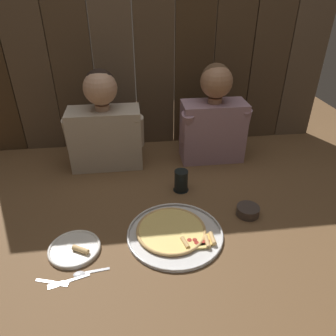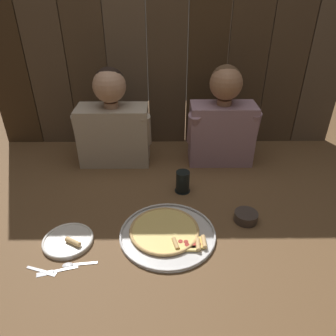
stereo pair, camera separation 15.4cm
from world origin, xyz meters
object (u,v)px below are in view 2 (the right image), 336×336
at_px(dinner_plate, 68,240).
at_px(diner_right, 223,120).
at_px(pizza_tray, 167,233).
at_px(dipping_bowl, 246,216).
at_px(drinking_glass, 183,182).
at_px(diner_left, 113,122).

relative_size(dinner_plate, diner_right, 0.37).
height_order(pizza_tray, dinner_plate, dinner_plate).
relative_size(dinner_plate, dipping_bowl, 1.98).
bearing_deg(diner_right, dinner_plate, -136.96).
xyz_separation_m(dinner_plate, drinking_glass, (0.51, 0.38, 0.05)).
bearing_deg(pizza_tray, diner_left, 115.26).
bearing_deg(drinking_glass, dinner_plate, -143.44).
bearing_deg(drinking_glass, pizza_tray, -104.04).
distance_m(dinner_plate, drinking_glass, 0.64).
bearing_deg(diner_left, drinking_glass, -39.42).
bearing_deg(pizza_tray, dipping_bowl, 13.86).
xyz_separation_m(pizza_tray, dipping_bowl, (0.37, 0.09, 0.02)).
bearing_deg(dinner_plate, drinking_glass, 36.56).
distance_m(drinking_glass, diner_right, 0.46).
relative_size(dipping_bowl, diner_right, 0.19).
xyz_separation_m(pizza_tray, diner_left, (-0.31, 0.66, 0.25)).
height_order(dipping_bowl, diner_left, diner_left).
bearing_deg(drinking_glass, dipping_bowl, -40.62).
bearing_deg(diner_right, pizza_tray, -116.32).
distance_m(pizza_tray, dinner_plate, 0.43).
distance_m(diner_left, diner_right, 0.64).
bearing_deg(dinner_plate, diner_left, 80.65).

